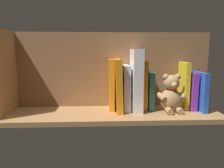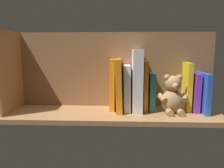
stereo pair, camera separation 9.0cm
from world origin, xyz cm
name	(u,v)px [view 1 (the left image)]	position (x,y,z in cm)	size (l,w,h in cm)	color
ground_plane	(112,114)	(0.00, 0.00, -1.10)	(102.52, 28.26, 2.20)	#A87A4C
shelf_back_panel	(111,70)	(0.00, -11.88, 19.21)	(102.52, 1.50, 38.43)	#8E623F
shelf_side_divider	(5,73)	(49.26, 0.00, 19.21)	(2.40, 22.26, 38.43)	#A87A4C
book_0	(199,91)	(-43.23, -2.43, 9.39)	(2.26, 16.61, 18.77)	blue
book_1	(190,91)	(-39.88, -4.42, 9.20)	(2.66, 12.63, 18.40)	purple
book_2	(184,85)	(-36.54, -5.13, 11.72)	(2.22, 11.20, 23.44)	yellow
teddy_bear	(171,95)	(-28.51, 0.36, 8.02)	(14.75, 12.16, 18.22)	tan
book_3	(150,91)	(-19.24, -5.03, 9.25)	(2.66, 11.40, 18.50)	teal
book_4	(144,85)	(-16.07, -4.73, 12.13)	(1.88, 12.00, 24.25)	orange
dictionary_thick_white	(136,80)	(-11.94, -2.74, 14.94)	(4.58, 15.78, 29.88)	white
book_5	(126,88)	(-7.16, -3.87, 11.08)	(3.20, 13.72, 22.15)	silver
book_6	(118,85)	(-3.19, -2.51, 12.61)	(2.96, 16.44, 25.21)	orange
book_7	(111,85)	(0.41, -4.89, 12.53)	(2.45, 11.68, 25.06)	orange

